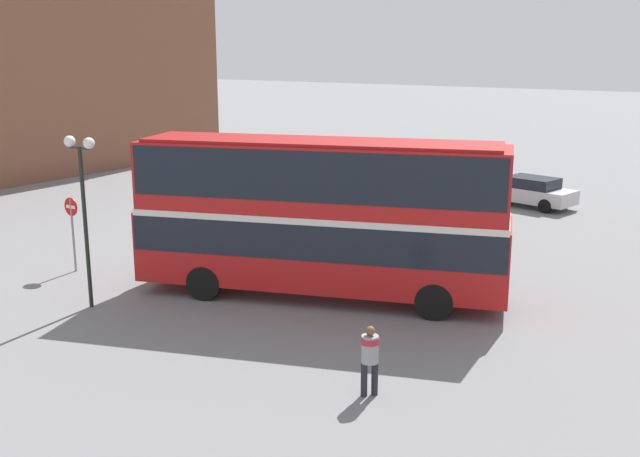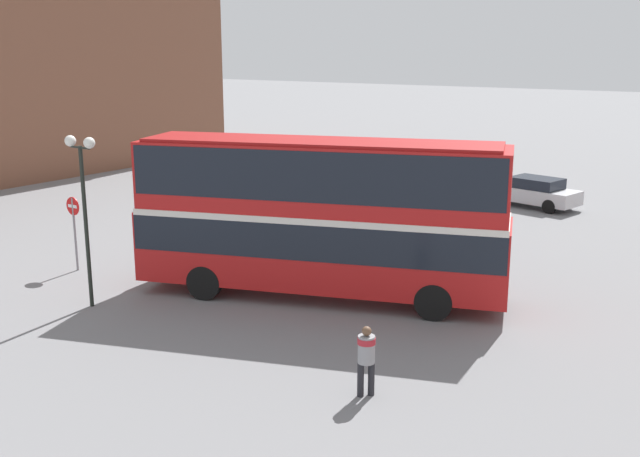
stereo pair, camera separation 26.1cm
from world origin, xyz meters
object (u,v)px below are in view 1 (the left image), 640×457
(parked_car_kerb_near, at_px, (530,191))
(parked_car_kerb_far, at_px, (378,184))
(street_lamp_twin_globe, at_px, (82,184))
(no_entry_sign, at_px, (72,222))
(pedestrian_foreground, at_px, (370,353))
(double_decker_bus, at_px, (320,209))

(parked_car_kerb_near, relative_size, parked_car_kerb_far, 1.03)
(street_lamp_twin_globe, height_order, no_entry_sign, street_lamp_twin_globe)
(pedestrian_foreground, bearing_deg, double_decker_bus, -5.25)
(double_decker_bus, distance_m, street_lamp_twin_globe, 7.06)
(pedestrian_foreground, relative_size, parked_car_kerb_near, 0.35)
(pedestrian_foreground, height_order, parked_car_kerb_near, pedestrian_foreground)
(no_entry_sign, bearing_deg, parked_car_kerb_far, 81.44)
(parked_car_kerb_near, xyz_separation_m, no_entry_sign, (-9.77, -19.54, 1.02))
(street_lamp_twin_globe, bearing_deg, no_entry_sign, 147.38)
(street_lamp_twin_globe, bearing_deg, parked_car_kerb_near, 73.76)
(double_decker_bus, xyz_separation_m, no_entry_sign, (-8.74, -2.36, -1.07))
(double_decker_bus, xyz_separation_m, parked_car_kerb_near, (1.03, 17.17, -2.09))
(parked_car_kerb_far, bearing_deg, street_lamp_twin_globe, -83.71)
(street_lamp_twin_globe, bearing_deg, double_decker_bus, 40.72)
(double_decker_bus, distance_m, parked_car_kerb_far, 16.17)
(street_lamp_twin_globe, bearing_deg, parked_car_kerb_far, 92.52)
(street_lamp_twin_globe, bearing_deg, pedestrian_foreground, -2.91)
(double_decker_bus, distance_m, no_entry_sign, 9.11)
(pedestrian_foreground, distance_m, parked_car_kerb_near, 22.54)
(parked_car_kerb_near, height_order, parked_car_kerb_far, parked_car_kerb_far)
(double_decker_bus, distance_m, parked_car_kerb_near, 17.33)
(pedestrian_foreground, xyz_separation_m, parked_car_kerb_near, (-3.65, 22.25, -0.26))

